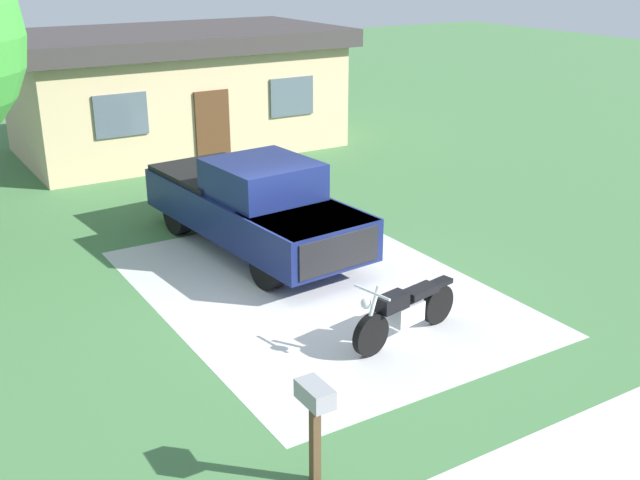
# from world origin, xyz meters

# --- Properties ---
(ground_plane) EXTENTS (80.00, 80.00, 0.00)m
(ground_plane) POSITION_xyz_m (0.00, 0.00, 0.00)
(ground_plane) COLOR #427341
(driveway_pad) EXTENTS (5.44, 7.52, 0.01)m
(driveway_pad) POSITION_xyz_m (0.00, 0.00, 0.00)
(driveway_pad) COLOR #BABABA
(driveway_pad) RESTS_ON ground
(sidewalk_strip) EXTENTS (36.00, 1.80, 0.01)m
(sidewalk_strip) POSITION_xyz_m (0.00, -6.00, 0.00)
(sidewalk_strip) COLOR beige
(sidewalk_strip) RESTS_ON ground
(motorcycle) EXTENTS (2.19, 0.78, 1.09)m
(motorcycle) POSITION_xyz_m (0.23, -2.25, 0.47)
(motorcycle) COLOR black
(motorcycle) RESTS_ON ground
(pickup_truck) EXTENTS (2.47, 5.77, 1.90)m
(pickup_truck) POSITION_xyz_m (-0.00, 2.46, 0.95)
(pickup_truck) COLOR black
(pickup_truck) RESTS_ON ground
(mailbox) EXTENTS (0.26, 0.48, 1.26)m
(mailbox) POSITION_xyz_m (-2.73, -4.45, 0.98)
(mailbox) COLOR #4C3823
(mailbox) RESTS_ON ground
(neighbor_house) EXTENTS (9.60, 5.60, 3.50)m
(neighbor_house) POSITION_xyz_m (1.95, 11.16, 1.79)
(neighbor_house) COLOR tan
(neighbor_house) RESTS_ON ground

